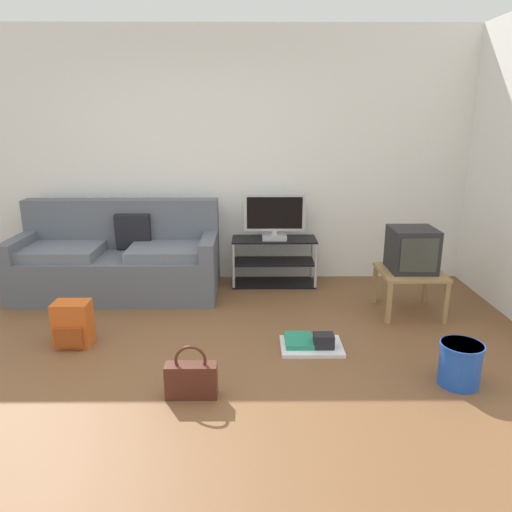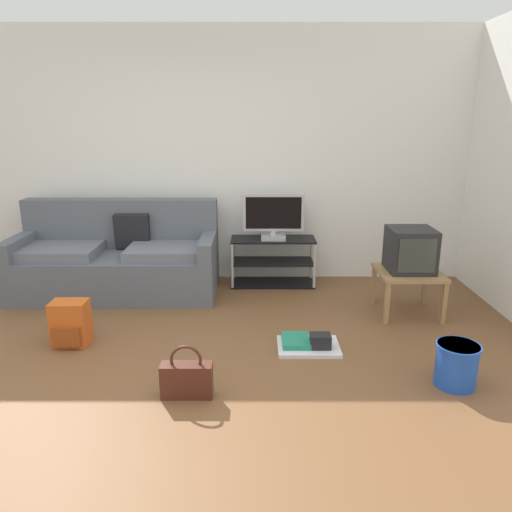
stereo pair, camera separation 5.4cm
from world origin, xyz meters
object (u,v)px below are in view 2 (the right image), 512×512
couch (120,260)px  side_table (411,277)px  backpack (73,323)px  floor_tray (310,344)px  cleaning_bucket (459,364)px  flat_tv (276,217)px  handbag (189,378)px  tv_stand (275,262)px  crt_tv (413,250)px

couch → side_table: size_ratio=3.61×
backpack → floor_tray: backpack is taller
cleaning_bucket → flat_tv: bearing=119.6°
couch → handbag: size_ratio=5.56×
tv_stand → cleaning_bucket: bearing=-60.7°
floor_tray → side_table: bearing=36.2°
couch → cleaning_bucket: (2.80, -1.85, -0.19)m
cleaning_bucket → backpack: bearing=167.6°
side_table → flat_tv: bearing=146.7°
flat_tv → side_table: size_ratio=1.14×
side_table → tv_stand: bearing=146.0°
backpack → tv_stand: bearing=52.7°
side_table → cleaning_bucket: size_ratio=1.86×
tv_stand → backpack: bearing=-138.7°
handbag → floor_tray: (0.87, 0.69, -0.09)m
tv_stand → crt_tv: size_ratio=2.23×
tv_stand → crt_tv: bearing=-33.5°
backpack → handbag: size_ratio=1.00×
couch → flat_tv: flat_tv is taller
couch → tv_stand: 1.64m
tv_stand → side_table: size_ratio=1.60×
flat_tv → crt_tv: flat_tv is taller
couch → flat_tv: bearing=8.3°
tv_stand → flat_tv: size_ratio=1.40×
couch → backpack: 1.23m
tv_stand → handbag: (-0.64, -2.24, -0.13)m
cleaning_bucket → handbag: bearing=-175.6°
couch → tv_stand: bearing=9.0°
backpack → floor_tray: 1.91m
cleaning_bucket → floor_tray: bearing=150.2°
flat_tv → couch: bearing=-171.7°
couch → tv_stand: couch is taller
couch → floor_tray: bearing=-35.1°
crt_tv → floor_tray: size_ratio=0.83×
side_table → handbag: size_ratio=1.54×
couch → cleaning_bucket: couch is taller
couch → flat_tv: 1.69m
backpack → crt_tv: bearing=24.3°
side_table → floor_tray: 1.28m
tv_stand → side_table: (1.23, -0.83, 0.10)m
floor_tray → couch: bearing=144.9°
couch → backpack: (-0.06, -1.22, -0.17)m
backpack → floor_tray: bearing=9.0°
backpack → cleaning_bucket: 2.93m
couch → flat_tv: size_ratio=3.16×
crt_tv → flat_tv: bearing=147.3°
side_table → cleaning_bucket: (-0.04, -1.28, -0.20)m
flat_tv → handbag: flat_tv is taller
crt_tv → cleaning_bucket: bearing=-91.9°
couch → handbag: bearing=-63.7°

